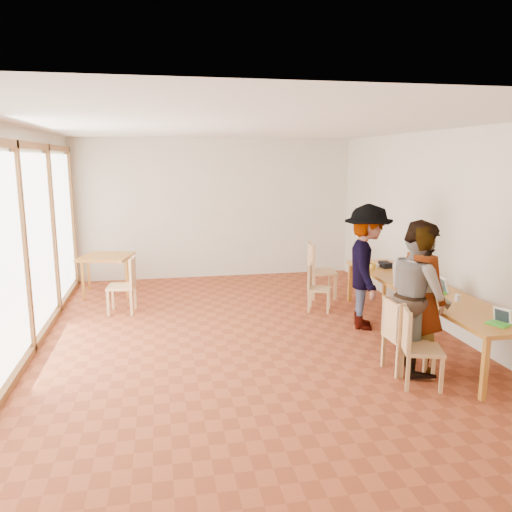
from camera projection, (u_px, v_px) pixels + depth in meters
The scene contains 25 objects.
ground at pixel (248, 338), 7.27m from camera, with size 8.00×8.00×0.00m, color #984324.
wall_back at pixel (216, 209), 10.84m from camera, with size 6.00×0.10×3.00m, color beige.
wall_front at pixel (358, 332), 3.13m from camera, with size 6.00×0.10×3.00m, color beige.
wall_right at pixel (443, 231), 7.54m from camera, with size 0.10×8.00×3.00m, color beige.
window_wall at pixel (22, 243), 6.43m from camera, with size 0.10×8.00×3.00m, color white.
ceiling at pixel (247, 125), 6.69m from camera, with size 6.00×8.00×0.04m, color white.
communal_table at pixel (423, 290), 7.20m from camera, with size 0.80×4.00×0.75m.
side_table at pixel (106, 260), 9.54m from camera, with size 0.90×0.90×0.75m.
chair_near at pixel (414, 339), 5.66m from camera, with size 0.53×0.53×0.49m.
chair_mid at pixel (398, 328), 6.02m from camera, with size 0.44×0.44×0.48m.
chair_far at pixel (314, 282), 8.51m from camera, with size 0.49×0.49×0.43m.
chair_empty at pixel (317, 265), 9.29m from camera, with size 0.52×0.52×0.55m.
chair_spare at pixel (127, 279), 8.38m from camera, with size 0.49×0.49×0.50m.
person_near at pixel (421, 298), 6.03m from camera, with size 0.67×0.44×1.83m, color gray.
person_mid at pixel (419, 296), 6.07m from camera, with size 0.90×0.70×1.86m, color gray.
person_far at pixel (367, 267), 7.57m from camera, with size 1.23×0.71×1.91m, color gray.
laptop_near at pixel (500, 320), 5.57m from camera, with size 0.26×0.28×0.19m.
laptop_mid at pixel (440, 288), 6.89m from camera, with size 0.26×0.29×0.22m.
laptop_far at pixel (407, 275), 7.67m from camera, with size 0.23×0.26×0.21m.
yellow_mug at pixel (373, 267), 8.31m from camera, with size 0.13×0.13×0.10m, color yellow.
green_bottle at pixel (403, 275), 7.33m from camera, with size 0.07×0.07×0.28m, color #147F40.
clear_glass at pixel (458, 298), 6.47m from camera, with size 0.07×0.07×0.09m, color silver.
condiment_cup at pixel (377, 266), 8.47m from camera, with size 0.08×0.08×0.06m, color white.
pink_phone at pixel (396, 280), 7.57m from camera, with size 0.05×0.10×0.01m, color #D93693.
black_pouch at pixel (385, 265), 8.49m from camera, with size 0.16×0.26×0.09m, color black.
Camera 1 is at (-1.19, -6.80, 2.57)m, focal length 35.00 mm.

